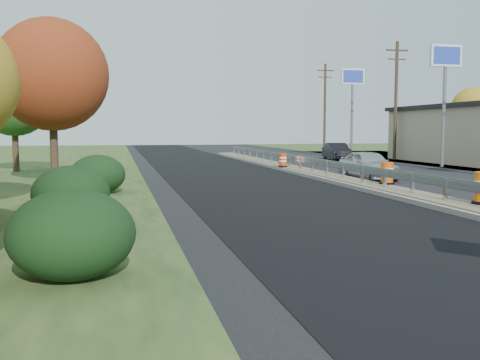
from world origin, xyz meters
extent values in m
plane|color=black|center=(0.00, 0.00, 0.00)|extent=(140.00, 140.00, 0.00)
cube|color=black|center=(-4.40, 10.00, 0.01)|extent=(7.20, 120.00, 0.01)
cube|color=gray|center=(0.00, 8.00, 0.09)|extent=(1.60, 55.00, 0.18)
cube|color=brown|center=(0.00, 8.00, 0.20)|extent=(1.25, 55.00, 0.05)
cube|color=silver|center=(0.00, 0.00, 0.58)|extent=(0.10, 0.15, 0.70)
cube|color=silver|center=(0.00, 2.00, 0.58)|extent=(0.10, 0.15, 0.70)
cube|color=silver|center=(0.00, 4.00, 0.58)|extent=(0.10, 0.15, 0.70)
cube|color=silver|center=(0.00, 6.00, 0.58)|extent=(0.10, 0.15, 0.70)
cube|color=silver|center=(0.00, 8.00, 0.58)|extent=(0.10, 0.15, 0.70)
cube|color=silver|center=(0.00, 10.00, 0.58)|extent=(0.10, 0.15, 0.70)
cube|color=silver|center=(0.00, 12.00, 0.58)|extent=(0.10, 0.15, 0.70)
cube|color=silver|center=(0.00, 14.00, 0.58)|extent=(0.10, 0.15, 0.70)
cube|color=silver|center=(0.00, 16.00, 0.58)|extent=(0.10, 0.15, 0.70)
cube|color=silver|center=(0.00, 18.00, 0.58)|extent=(0.10, 0.15, 0.70)
cube|color=silver|center=(0.00, 20.00, 0.58)|extent=(0.10, 0.15, 0.70)
cube|color=silver|center=(0.00, 22.00, 0.58)|extent=(0.10, 0.15, 0.70)
cube|color=silver|center=(0.00, 24.00, 0.58)|extent=(0.10, 0.15, 0.70)
cube|color=silver|center=(0.00, 26.00, 0.58)|extent=(0.10, 0.15, 0.70)
cube|color=silver|center=(0.00, 28.00, 0.58)|extent=(0.10, 0.15, 0.70)
cube|color=silver|center=(0.00, 30.00, 0.58)|extent=(0.10, 0.15, 0.70)
cube|color=silver|center=(0.00, 32.00, 0.58)|extent=(0.10, 0.15, 0.70)
cube|color=silver|center=(0.00, 9.00, 0.78)|extent=(0.04, 46.00, 0.34)
cube|color=silver|center=(0.00, 9.00, 0.70)|extent=(0.06, 46.00, 0.03)
cube|color=silver|center=(0.00, 9.00, 0.86)|extent=(0.06, 46.00, 0.03)
cube|color=black|center=(12.05, 20.00, 1.60)|extent=(0.08, 7.20, 2.20)
cylinder|color=slate|center=(10.50, 16.00, 3.40)|extent=(0.22, 0.22, 6.80)
cube|color=white|center=(10.50, 16.00, 7.20)|extent=(2.20, 0.25, 1.40)
cube|color=#263FB2|center=(10.50, 16.00, 7.20)|extent=(1.90, 0.30, 1.10)
cylinder|color=slate|center=(10.50, 30.00, 3.40)|extent=(0.22, 0.22, 6.80)
cube|color=white|center=(10.50, 30.00, 7.20)|extent=(2.20, 0.25, 1.40)
cube|color=#263FB2|center=(10.50, 30.00, 7.20)|extent=(1.90, 0.30, 1.10)
cylinder|color=#473523|center=(11.50, 24.00, 4.70)|extent=(0.26, 0.26, 9.40)
cube|color=#473523|center=(11.50, 24.00, 8.70)|extent=(1.90, 0.12, 0.12)
cube|color=#473523|center=(11.50, 24.00, 8.00)|extent=(1.50, 0.10, 0.10)
cylinder|color=#473523|center=(11.50, 39.00, 4.70)|extent=(0.26, 0.26, 9.40)
cube|color=#473523|center=(11.50, 39.00, 8.70)|extent=(1.90, 0.12, 0.12)
cube|color=#473523|center=(11.50, 39.00, 8.00)|extent=(1.50, 0.10, 0.10)
ellipsoid|color=black|center=(-11.00, -6.00, 0.76)|extent=(2.09, 2.09, 1.52)
ellipsoid|color=black|center=(-11.50, 0.00, 0.76)|extent=(2.09, 2.09, 1.52)
ellipsoid|color=black|center=(-11.00, 6.00, 0.76)|extent=(2.09, 2.09, 1.52)
cylinder|color=#473523|center=(-13.00, 10.00, 1.65)|extent=(0.36, 0.36, 3.30)
sphere|color=#9F411B|center=(-13.00, 10.00, 4.88)|extent=(4.95, 4.95, 4.95)
cylinder|color=#473523|center=(-16.00, 18.00, 1.43)|extent=(0.36, 0.36, 2.86)
sphere|color=#224A18|center=(-16.00, 18.00, 4.23)|extent=(4.29, 4.29, 4.29)
cylinder|color=#473523|center=(26.00, 34.00, 1.54)|extent=(0.36, 0.36, 3.08)
sphere|color=#AD7A25|center=(26.00, 34.00, 4.55)|extent=(4.62, 4.62, 4.62)
cylinder|color=black|center=(0.55, 4.85, 0.27)|extent=(0.61, 0.61, 0.08)
cylinder|color=#D85009|center=(0.55, 4.85, 0.70)|extent=(0.49, 0.49, 0.86)
cylinder|color=white|center=(0.55, 4.85, 0.84)|extent=(0.51, 0.51, 0.11)
cylinder|color=white|center=(0.55, 4.85, 0.62)|extent=(0.51, 0.51, 0.11)
cylinder|color=black|center=(-0.55, 15.55, 0.27)|extent=(0.55, 0.55, 0.07)
cylinder|color=red|center=(-0.55, 15.55, 0.65)|extent=(0.44, 0.44, 0.77)
cylinder|color=white|center=(-0.55, 15.55, 0.78)|extent=(0.45, 0.45, 0.10)
cylinder|color=white|center=(-0.55, 15.55, 0.58)|extent=(0.45, 0.45, 0.10)
imported|color=silver|center=(1.96, 9.39, 0.72)|extent=(1.70, 4.22, 1.44)
imported|color=black|center=(7.00, 25.10, 0.69)|extent=(1.98, 4.35, 1.38)
camera|label=1|loc=(-10.24, -15.11, 2.49)|focal=40.00mm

